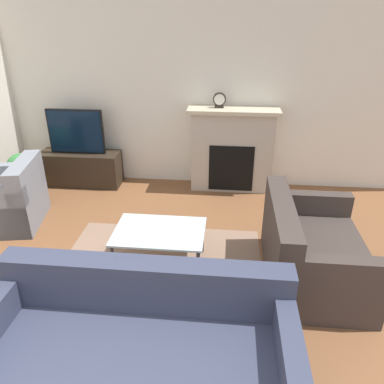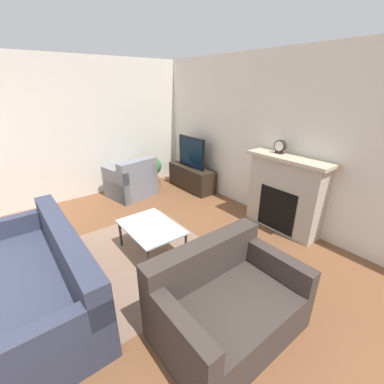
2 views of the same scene
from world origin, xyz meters
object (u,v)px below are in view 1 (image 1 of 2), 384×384
at_px(armchair_by_window, 10,201).
at_px(coffee_table, 160,234).
at_px(mantel_clock, 219,100).
at_px(tv, 76,132).
at_px(couch_loveseat, 310,253).
at_px(potted_plant, 23,175).
at_px(couch_sectional, 139,350).

relative_size(armchair_by_window, coffee_table, 1.06).
bearing_deg(mantel_clock, coffee_table, -104.23).
distance_m(tv, coffee_table, 2.51).
bearing_deg(tv, coffee_table, -50.68).
height_order(couch_loveseat, armchair_by_window, same).
relative_size(tv, mantel_clock, 3.96).
bearing_deg(couch_loveseat, potted_plant, 69.97).
bearing_deg(couch_loveseat, couch_sectional, 132.88).
bearing_deg(couch_sectional, coffee_table, 94.08).
bearing_deg(potted_plant, armchair_by_window, -77.93).
bearing_deg(mantel_clock, tv, -177.22).
bearing_deg(potted_plant, tv, 49.98).
bearing_deg(armchair_by_window, potted_plant, -178.62).
distance_m(tv, mantel_clock, 2.13).
height_order(armchair_by_window, coffee_table, armchair_by_window).
xyz_separation_m(couch_sectional, coffee_table, (-0.10, 1.37, 0.09)).
bearing_deg(couch_loveseat, armchair_by_window, 78.11).
relative_size(tv, potted_plant, 1.17).
height_order(tv, couch_loveseat, tv).
bearing_deg(tv, couch_loveseat, -32.81).
xyz_separation_m(armchair_by_window, mantel_clock, (2.50, 1.34, 1.02)).
distance_m(tv, potted_plant, 0.96).
relative_size(couch_sectional, couch_loveseat, 1.60).
relative_size(couch_sectional, armchair_by_window, 2.18).
bearing_deg(coffee_table, couch_sectional, -85.92).
distance_m(tv, armchair_by_window, 1.42).
bearing_deg(mantel_clock, couch_loveseat, -64.54).
relative_size(couch_sectional, coffee_table, 2.32).
distance_m(armchair_by_window, mantel_clock, 3.02).
xyz_separation_m(couch_loveseat, armchair_by_window, (-3.49, 0.74, 0.01)).
xyz_separation_m(coffee_table, potted_plant, (-2.12, 1.25, 0.03)).
relative_size(couch_sectional, mantel_clock, 10.19).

